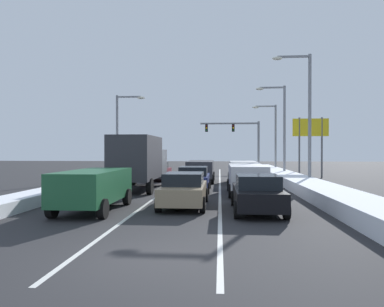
{
  "coord_description": "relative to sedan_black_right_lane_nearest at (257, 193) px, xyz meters",
  "views": [
    {
      "loc": [
        1.69,
        -8.03,
        2.48
      ],
      "look_at": [
        -0.66,
        22.02,
        2.24
      ],
      "focal_mm": 33.29,
      "sensor_mm": 36.0,
      "label": 1
    }
  ],
  "objects": [
    {
      "name": "ground_plane",
      "position": [
        -3.2,
        8.49,
        -0.76
      ],
      "size": [
        120.0,
        120.0,
        0.0
      ],
      "primitive_type": "plane",
      "color": "#28282B"
    },
    {
      "name": "lane_stripe_between_right_lane_and_center_lane",
      "position": [
        -1.5,
        12.25,
        -0.76
      ],
      "size": [
        0.14,
        41.29,
        0.01
      ],
      "primitive_type": "cube",
      "color": "silver",
      "rests_on": "ground"
    },
    {
      "name": "lane_stripe_between_center_lane_and_left_lane",
      "position": [
        -4.9,
        12.25,
        -0.76
      ],
      "size": [
        0.14,
        41.29,
        0.01
      ],
      "primitive_type": "cube",
      "color": "silver",
      "rests_on": "ground"
    },
    {
      "name": "snow_bank_right_shoulder",
      "position": [
        3.8,
        12.25,
        -0.43
      ],
      "size": [
        2.14,
        41.29,
        0.67
      ],
      "primitive_type": "cube",
      "color": "white",
      "rests_on": "ground"
    },
    {
      "name": "snow_bank_left_shoulder",
      "position": [
        -10.2,
        12.25,
        -0.5
      ],
      "size": [
        1.61,
        41.29,
        0.53
      ],
      "primitive_type": "cube",
      "color": "white",
      "rests_on": "ground"
    },
    {
      "name": "sedan_black_right_lane_nearest",
      "position": [
        0.0,
        0.0,
        0.0
      ],
      "size": [
        2.0,
        4.5,
        1.51
      ],
      "color": "black",
      "rests_on": "ground"
    },
    {
      "name": "suv_white_right_lane_second",
      "position": [
        0.02,
        5.75,
        0.25
      ],
      "size": [
        2.16,
        4.9,
        1.67
      ],
      "color": "silver",
      "rests_on": "ground"
    },
    {
      "name": "suv_silver_right_lane_third",
      "position": [
        0.22,
        12.35,
        0.25
      ],
      "size": [
        2.16,
        4.9,
        1.67
      ],
      "color": "#B7BABF",
      "rests_on": "ground"
    },
    {
      "name": "sedan_tan_center_lane_nearest",
      "position": [
        -3.09,
        1.1,
        0.0
      ],
      "size": [
        2.0,
        4.5,
        1.51
      ],
      "color": "#937F60",
      "rests_on": "ground"
    },
    {
      "name": "sedan_navy_center_lane_second",
      "position": [
        -3.1,
        7.2,
        0.0
      ],
      "size": [
        2.0,
        4.5,
        1.51
      ],
      "color": "navy",
      "rests_on": "ground"
    },
    {
      "name": "suv_charcoal_center_lane_third",
      "position": [
        -3.02,
        13.41,
        0.25
      ],
      "size": [
        2.16,
        4.9,
        1.67
      ],
      "color": "#38383D",
      "rests_on": "ground"
    },
    {
      "name": "suv_green_left_lane_nearest",
      "position": [
        -6.7,
        -0.27,
        0.25
      ],
      "size": [
        2.16,
        4.9,
        1.67
      ],
      "color": "#1E5633",
      "rests_on": "ground"
    },
    {
      "name": "box_truck_left_lane_second",
      "position": [
        -6.58,
        7.67,
        1.14
      ],
      "size": [
        2.53,
        7.2,
        3.36
      ],
      "color": "slate",
      "rests_on": "ground"
    },
    {
      "name": "sedan_maroon_left_lane_third",
      "position": [
        -6.75,
        14.91,
        0.0
      ],
      "size": [
        2.0,
        4.5,
        1.51
      ],
      "color": "maroon",
      "rests_on": "ground"
    },
    {
      "name": "traffic_light_gantry",
      "position": [
        1.06,
        31.0,
        3.73
      ],
      "size": [
        7.54,
        0.47,
        6.2
      ],
      "color": "slate",
      "rests_on": "ground"
    },
    {
      "name": "street_lamp_right_near",
      "position": [
        4.3,
        10.37,
        4.61
      ],
      "size": [
        2.66,
        0.36,
        9.09
      ],
      "color": "gray",
      "rests_on": "ground"
    },
    {
      "name": "street_lamp_right_mid",
      "position": [
        3.92,
        17.88,
        4.2
      ],
      "size": [
        2.66,
        0.36,
        8.3
      ],
      "color": "gray",
      "rests_on": "ground"
    },
    {
      "name": "street_lamp_right_far",
      "position": [
        4.26,
        25.38,
        3.8
      ],
      "size": [
        2.66,
        0.36,
        7.55
      ],
      "color": "gray",
      "rests_on": "ground"
    },
    {
      "name": "street_lamp_left_mid",
      "position": [
        -10.41,
        17.07,
        3.77
      ],
      "size": [
        2.66,
        0.36,
        7.5
      ],
      "color": "gray",
      "rests_on": "ground"
    },
    {
      "name": "roadside_sign_right",
      "position": [
        6.71,
        18.47,
        3.25
      ],
      "size": [
        3.2,
        0.16,
        5.5
      ],
      "color": "#59595B",
      "rests_on": "ground"
    }
  ]
}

